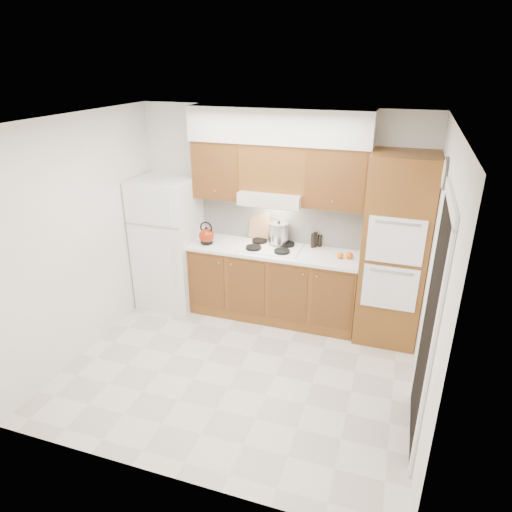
% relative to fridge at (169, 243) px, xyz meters
% --- Properties ---
extents(floor, '(3.60, 3.60, 0.00)m').
position_rel_fridge_xyz_m(floor, '(1.41, -1.14, -0.86)').
color(floor, beige).
rests_on(floor, ground).
extents(ceiling, '(3.60, 3.60, 0.00)m').
position_rel_fridge_xyz_m(ceiling, '(1.41, -1.14, 1.74)').
color(ceiling, white).
rests_on(ceiling, wall_back).
extents(wall_back, '(3.60, 0.02, 2.60)m').
position_rel_fridge_xyz_m(wall_back, '(1.41, 0.36, 0.44)').
color(wall_back, white).
rests_on(wall_back, floor).
extents(wall_left, '(0.02, 3.00, 2.60)m').
position_rel_fridge_xyz_m(wall_left, '(-0.40, -1.14, 0.44)').
color(wall_left, white).
rests_on(wall_left, floor).
extents(wall_right, '(0.02, 3.00, 2.60)m').
position_rel_fridge_xyz_m(wall_right, '(3.21, -1.14, 0.44)').
color(wall_right, white).
rests_on(wall_right, floor).
extents(fridge, '(0.75, 0.72, 1.72)m').
position_rel_fridge_xyz_m(fridge, '(0.00, 0.00, 0.00)').
color(fridge, white).
rests_on(fridge, floor).
extents(base_cabinets, '(2.11, 0.60, 0.90)m').
position_rel_fridge_xyz_m(base_cabinets, '(1.43, 0.06, -0.41)').
color(base_cabinets, brown).
rests_on(base_cabinets, floor).
extents(countertop, '(2.13, 0.62, 0.04)m').
position_rel_fridge_xyz_m(countertop, '(1.43, 0.05, 0.06)').
color(countertop, white).
rests_on(countertop, base_cabinets).
extents(backsplash, '(2.11, 0.03, 0.56)m').
position_rel_fridge_xyz_m(backsplash, '(1.43, 0.34, 0.36)').
color(backsplash, white).
rests_on(backsplash, countertop).
extents(oven_cabinet, '(0.70, 0.65, 2.20)m').
position_rel_fridge_xyz_m(oven_cabinet, '(2.85, 0.03, 0.24)').
color(oven_cabinet, brown).
rests_on(oven_cabinet, floor).
extents(upper_cab_left, '(0.63, 0.33, 0.70)m').
position_rel_fridge_xyz_m(upper_cab_left, '(0.69, 0.19, 0.99)').
color(upper_cab_left, brown).
rests_on(upper_cab_left, wall_back).
extents(upper_cab_right, '(0.73, 0.33, 0.70)m').
position_rel_fridge_xyz_m(upper_cab_right, '(2.12, 0.19, 0.99)').
color(upper_cab_right, brown).
rests_on(upper_cab_right, wall_back).
extents(range_hood, '(0.75, 0.45, 0.15)m').
position_rel_fridge_xyz_m(range_hood, '(1.38, 0.13, 0.71)').
color(range_hood, silver).
rests_on(range_hood, wall_back).
extents(upper_cab_over_hood, '(0.75, 0.33, 0.55)m').
position_rel_fridge_xyz_m(upper_cab_over_hood, '(1.38, 0.19, 1.06)').
color(upper_cab_over_hood, brown).
rests_on(upper_cab_over_hood, range_hood).
extents(soffit, '(2.13, 0.36, 0.40)m').
position_rel_fridge_xyz_m(soffit, '(1.43, 0.18, 1.54)').
color(soffit, silver).
rests_on(soffit, wall_back).
extents(cooktop, '(0.74, 0.50, 0.01)m').
position_rel_fridge_xyz_m(cooktop, '(1.38, 0.07, 0.09)').
color(cooktop, white).
rests_on(cooktop, countertop).
extents(doorway, '(0.02, 0.90, 2.10)m').
position_rel_fridge_xyz_m(doorway, '(3.19, -1.49, 0.19)').
color(doorway, black).
rests_on(doorway, floor).
extents(wall_clock, '(0.02, 0.30, 0.30)m').
position_rel_fridge_xyz_m(wall_clock, '(3.19, -0.59, 1.29)').
color(wall_clock, '#3F3833').
rests_on(wall_clock, wall_right).
extents(kettle, '(0.25, 0.25, 0.19)m').
position_rel_fridge_xyz_m(kettle, '(0.57, -0.05, 0.19)').
color(kettle, maroon).
rests_on(kettle, countertop).
extents(cutting_board, '(0.28, 0.12, 0.36)m').
position_rel_fridge_xyz_m(cutting_board, '(1.16, 0.31, 0.28)').
color(cutting_board, tan).
rests_on(cutting_board, countertop).
extents(stock_pot, '(0.25, 0.25, 0.25)m').
position_rel_fridge_xyz_m(stock_pot, '(1.44, 0.21, 0.23)').
color(stock_pot, '#B4B4B9').
rests_on(stock_pot, cooktop).
extents(condiment_a, '(0.06, 0.06, 0.19)m').
position_rel_fridge_xyz_m(condiment_a, '(1.89, 0.28, 0.17)').
color(condiment_a, black).
rests_on(condiment_a, countertop).
extents(condiment_b, '(0.06, 0.06, 0.18)m').
position_rel_fridge_xyz_m(condiment_b, '(1.87, 0.25, 0.17)').
color(condiment_b, black).
rests_on(condiment_b, countertop).
extents(condiment_c, '(0.06, 0.06, 0.15)m').
position_rel_fridge_xyz_m(condiment_c, '(1.95, 0.31, 0.15)').
color(condiment_c, black).
rests_on(condiment_c, countertop).
extents(orange_near, '(0.10, 0.10, 0.08)m').
position_rel_fridge_xyz_m(orange_near, '(2.35, 0.04, 0.12)').
color(orange_near, '#F05A0C').
rests_on(orange_near, countertop).
extents(orange_far, '(0.10, 0.10, 0.08)m').
position_rel_fridge_xyz_m(orange_far, '(2.25, 0.01, 0.12)').
color(orange_far, orange).
rests_on(orange_far, countertop).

